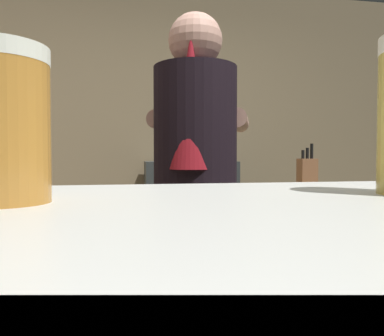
{
  "coord_description": "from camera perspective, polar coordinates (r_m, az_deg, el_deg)",
  "views": [
    {
      "loc": [
        -0.24,
        -1.26,
        1.13
      ],
      "look_at": [
        -0.15,
        -0.75,
        1.11
      ],
      "focal_mm": 34.08,
      "sensor_mm": 36.0,
      "label": 1
    }
  ],
  "objects": [
    {
      "name": "bottle_hot_sauce",
      "position": [
        3.31,
        0.85,
        2.71
      ],
      "size": [
        0.05,
        0.05,
        0.24
      ],
      "color": "black",
      "rests_on": "back_shelf"
    },
    {
      "name": "prep_counter",
      "position": [
        2.12,
        6.98,
        -16.55
      ],
      "size": [
        2.1,
        0.6,
        0.91
      ],
      "primitive_type": "cube",
      "color": "brown",
      "rests_on": "ground"
    },
    {
      "name": "bottle_vinegar",
      "position": [
        3.21,
        0.16,
        2.61
      ],
      "size": [
        0.06,
        0.06,
        0.23
      ],
      "color": "black",
      "rests_on": "back_shelf"
    },
    {
      "name": "knife_block",
      "position": [
        2.28,
        17.57,
        -0.97
      ],
      "size": [
        0.1,
        0.08,
        0.29
      ],
      "color": "#935F3E",
      "rests_on": "prep_counter"
    },
    {
      "name": "bottle_olive_oil",
      "position": [
        3.23,
        4.72,
        2.35
      ],
      "size": [
        0.07,
        0.07,
        0.19
      ],
      "color": "#325896",
      "rests_on": "back_shelf"
    },
    {
      "name": "back_shelf",
      "position": [
        3.28,
        -0.23,
        -8.34
      ],
      "size": [
        0.8,
        0.36,
        1.07
      ],
      "primitive_type": "cube",
      "color": "#363B3B",
      "rests_on": "ground"
    },
    {
      "name": "wall_back",
      "position": [
        3.48,
        -6.05,
        5.7
      ],
      "size": [
        5.2,
        0.1,
        2.7
      ],
      "primitive_type": "cube",
      "color": "#8E7B5A",
      "rests_on": "ground"
    },
    {
      "name": "bartender",
      "position": [
        1.49,
        0.47,
        -3.29
      ],
      "size": [
        0.5,
        0.56,
        1.7
      ],
      "rotation": [
        0.0,
        0.0,
        1.22
      ],
      "color": "#2E323C",
      "rests_on": "ground"
    },
    {
      "name": "pint_glass_far",
      "position": [
        0.33,
        -27.53,
        5.95
      ],
      "size": [
        0.07,
        0.07,
        0.12
      ],
      "color": "#C17F31",
      "rests_on": "bar_counter"
    },
    {
      "name": "mixing_bowl",
      "position": [
        1.87,
        -9.03,
        -4.02
      ],
      "size": [
        0.18,
        0.18,
        0.05
      ],
      "primitive_type": "cylinder",
      "color": "#CA483C",
      "rests_on": "prep_counter"
    },
    {
      "name": "chefs_knife",
      "position": [
        1.96,
        6.47,
        -4.34
      ],
      "size": [
        0.24,
        0.07,
        0.01
      ],
      "primitive_type": "cube",
      "rotation": [
        0.0,
        0.0,
        0.15
      ],
      "color": "silver",
      "rests_on": "prep_counter"
    }
  ]
}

